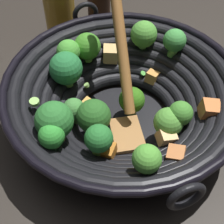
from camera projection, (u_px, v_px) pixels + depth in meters
The scene contains 3 objects.
ground_plane at pixel (122, 122), 0.63m from camera, with size 4.00×4.00×0.00m, color #28231E.
wok at pixel (122, 97), 0.57m from camera, with size 0.44×0.40×0.25m.
cooking_oil_bottle at pixel (60, 10), 0.73m from camera, with size 0.07×0.07×0.19m.
Camera 1 is at (-0.39, 0.06, 0.49)m, focal length 54.13 mm.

